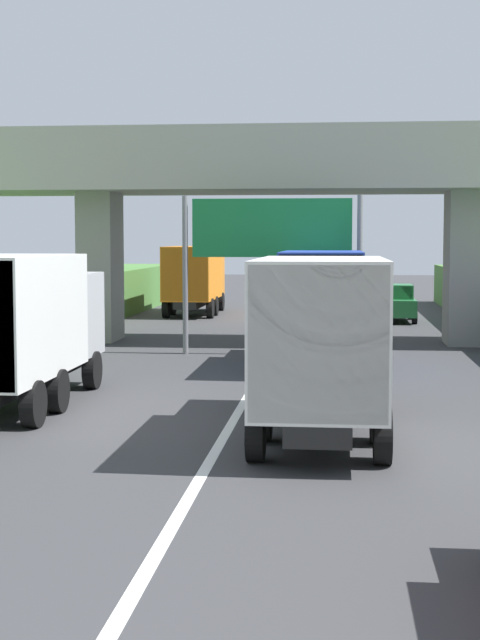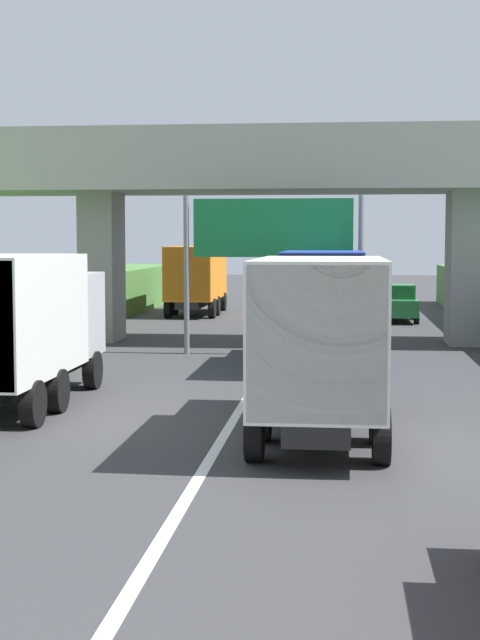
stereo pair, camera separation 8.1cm
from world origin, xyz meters
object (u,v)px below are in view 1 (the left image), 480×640
truck_blue (322,302)px  truck_silver (17,322)px  car_green (395,303)px  truck_orange (195,276)px  overhead_highway_sign (272,238)px  truck_black (322,336)px

truck_blue → truck_silver: bearing=-130.5°
car_green → truck_orange: bearing=161.5°
overhead_highway_sign → truck_black: (1.85, -12.99, -1.90)m
truck_black → truck_blue: same height
truck_silver → car_green: truck_silver is taller
overhead_highway_sign → truck_black: overhead_highway_sign is taller
truck_silver → truck_blue: bearing=49.5°
truck_orange → overhead_highway_sign: bearing=-73.3°
truck_blue → car_green: truck_blue is taller
overhead_highway_sign → car_green: overhead_highway_sign is taller
truck_orange → truck_blue: bearing=-70.9°
truck_black → truck_silver: size_ratio=1.00×
truck_blue → car_green: (3.07, 16.06, -1.08)m
overhead_highway_sign → truck_silver: size_ratio=0.81×
truck_silver → car_green: (9.77, 23.92, -1.08)m
truck_silver → truck_blue: size_ratio=1.00×
truck_orange → car_green: 10.37m
truck_black → truck_blue: size_ratio=1.00×
truck_silver → truck_blue: (6.70, 7.86, 0.00)m
truck_black → truck_orange: size_ratio=1.00×
truck_silver → truck_orange: size_ratio=1.00×
truck_black → car_green: truck_black is taller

